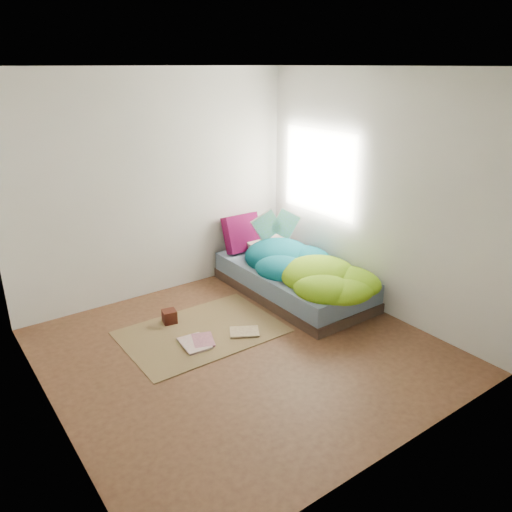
{
  "coord_description": "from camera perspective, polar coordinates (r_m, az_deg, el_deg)",
  "views": [
    {
      "loc": [
        -2.36,
        -3.48,
        2.62
      ],
      "look_at": [
        0.69,
        0.75,
        0.6
      ],
      "focal_mm": 35.0,
      "sensor_mm": 36.0,
      "label": 1
    }
  ],
  "objects": [
    {
      "name": "rug",
      "position": [
        5.29,
        -6.21,
        -8.61
      ],
      "size": [
        1.6,
        1.1,
        0.01
      ],
      "primitive_type": "cube",
      "color": "brown",
      "rests_on": "ground"
    },
    {
      "name": "duvet",
      "position": [
        5.76,
        5.72,
        -0.47
      ],
      "size": [
        0.96,
        1.84,
        0.34
      ],
      "primitive_type": null,
      "color": "#07636D",
      "rests_on": "bed"
    },
    {
      "name": "ground",
      "position": [
        4.96,
        -1.44,
        -10.77
      ],
      "size": [
        3.5,
        3.5,
        0.0
      ],
      "primitive_type": "cube",
      "color": "#482A1B",
      "rests_on": "ground"
    },
    {
      "name": "open_book",
      "position": [
        6.22,
        2.37,
        4.45
      ],
      "size": [
        0.52,
        0.26,
        0.31
      ],
      "primitive_type": null,
      "rotation": [
        0.0,
        0.0,
        -0.31
      ],
      "color": "green",
      "rests_on": "duvet"
    },
    {
      "name": "room_walls",
      "position": [
        4.34,
        -1.55,
        7.88
      ],
      "size": [
        3.54,
        3.54,
        2.62
      ],
      "color": "silver",
      "rests_on": "ground"
    },
    {
      "name": "floor_book_c",
      "position": [
        5.13,
        -1.25,
        -9.27
      ],
      "size": [
        0.37,
        0.34,
        0.02
      ],
      "primitive_type": "imported",
      "rotation": [
        0.0,
        0.0,
        1.04
      ],
      "color": "#C7B982",
      "rests_on": "rug"
    },
    {
      "name": "pillow_magenta",
      "position": [
        6.44,
        -1.6,
        2.64
      ],
      "size": [
        0.48,
        0.15,
        0.48
      ],
      "primitive_type": "cube",
      "rotation": [
        0.0,
        0.0,
        -0.0
      ],
      "color": "#49042C",
      "rests_on": "bed"
    },
    {
      "name": "pillow_floral",
      "position": [
        6.52,
        1.4,
        1.26
      ],
      "size": [
        0.59,
        0.37,
        0.13
      ],
      "primitive_type": "cube",
      "rotation": [
        0.0,
        0.0,
        -0.03
      ],
      "color": "white",
      "rests_on": "bed"
    },
    {
      "name": "floor_book_b",
      "position": [
        5.09,
        -7.29,
        -9.73
      ],
      "size": [
        0.3,
        0.34,
        0.03
      ],
      "primitive_type": "imported",
      "rotation": [
        0.0,
        0.0,
        -0.36
      ],
      "color": "#C06F82",
      "rests_on": "rug"
    },
    {
      "name": "wooden_box",
      "position": [
        5.48,
        -9.86,
        -6.82
      ],
      "size": [
        0.17,
        0.17,
        0.14
      ],
      "primitive_type": "cube",
      "rotation": [
        0.0,
        0.0,
        -0.2
      ],
      "color": "#3B110D",
      "rests_on": "rug"
    },
    {
      "name": "floor_book_a",
      "position": [
        5.02,
        -8.36,
        -10.24
      ],
      "size": [
        0.28,
        0.36,
        0.03
      ],
      "primitive_type": "imported",
      "rotation": [
        0.0,
        0.0,
        -0.1
      ],
      "color": "silver",
      "rests_on": "rug"
    },
    {
      "name": "bed",
      "position": [
        6.04,
        4.23,
        -2.86
      ],
      "size": [
        1.0,
        2.0,
        0.34
      ],
      "color": "#33261C",
      "rests_on": "ground"
    }
  ]
}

